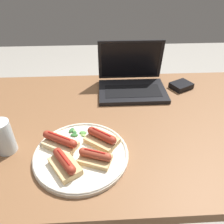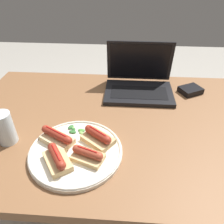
# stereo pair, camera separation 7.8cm
# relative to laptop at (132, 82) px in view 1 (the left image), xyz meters

# --- Properties ---
(ground_plane) EXTENTS (6.00, 6.00, 0.00)m
(ground_plane) POSITION_rel_laptop_xyz_m (-0.05, -0.23, -0.77)
(ground_plane) COLOR #9E998E
(desk) EXTENTS (1.29, 0.77, 0.73)m
(desk) POSITION_rel_laptop_xyz_m (-0.05, -0.23, -0.12)
(desk) COLOR brown
(desk) RESTS_ON ground_plane
(laptop) EXTENTS (0.30, 0.23, 0.21)m
(laptop) POSITION_rel_laptop_xyz_m (0.00, 0.00, 0.00)
(laptop) COLOR black
(laptop) RESTS_ON desk
(plate) EXTENTS (0.30, 0.30, 0.02)m
(plate) POSITION_rel_laptop_xyz_m (-0.21, -0.41, -0.03)
(plate) COLOR silver
(plate) RESTS_ON desk
(sausage_toast_left) EXTENTS (0.12, 0.12, 0.05)m
(sausage_toast_left) POSITION_rel_laptop_xyz_m (-0.14, -0.36, -0.01)
(sausage_toast_left) COLOR tan
(sausage_toast_left) RESTS_ON plate
(sausage_toast_middle) EXTENTS (0.11, 0.09, 0.04)m
(sausage_toast_middle) POSITION_rel_laptop_xyz_m (-0.16, -0.44, -0.01)
(sausage_toast_middle) COLOR tan
(sausage_toast_middle) RESTS_ON plate
(sausage_toast_right) EXTENTS (0.11, 0.12, 0.05)m
(sausage_toast_right) POSITION_rel_laptop_xyz_m (-0.25, -0.46, -0.01)
(sausage_toast_right) COLOR tan
(sausage_toast_right) RESTS_ON plate
(sausage_toast_extra) EXTENTS (0.12, 0.11, 0.05)m
(sausage_toast_extra) POSITION_rel_laptop_xyz_m (-0.28, -0.37, -0.01)
(sausage_toast_extra) COLOR #D6B784
(sausage_toast_extra) RESTS_ON plate
(salad_pile) EXTENTS (0.07, 0.05, 0.01)m
(salad_pile) POSITION_rel_laptop_xyz_m (-0.23, -0.31, -0.02)
(salad_pile) COLOR #2D662D
(salad_pile) RESTS_ON plate
(drinking_glass) EXTENTS (0.06, 0.06, 0.11)m
(drinking_glass) POSITION_rel_laptop_xyz_m (-0.45, -0.37, 0.02)
(drinking_glass) COLOR silver
(drinking_glass) RESTS_ON desk
(external_drive) EXTENTS (0.12, 0.11, 0.03)m
(external_drive) POSITION_rel_laptop_xyz_m (0.24, 0.00, -0.03)
(external_drive) COLOR black
(external_drive) RESTS_ON desk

